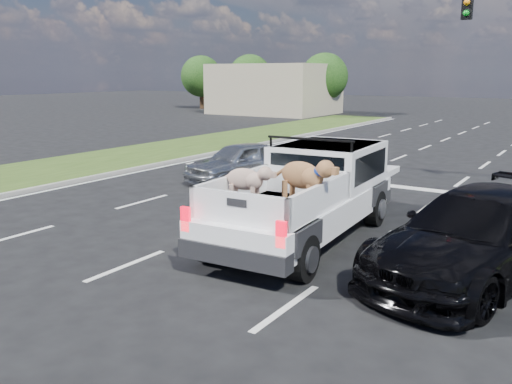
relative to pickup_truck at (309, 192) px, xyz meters
The scene contains 11 objects.
ground 3.62m from the pickup_truck, 95.43° to the right, with size 160.00×160.00×0.00m, color black.
road_markings 3.29m from the pickup_truck, 96.02° to the left, with size 17.75×60.00×0.01m.
grass_median_left 12.14m from the pickup_truck, 167.84° to the left, with size 5.00×60.00×0.10m, color #284414.
curb_left 9.77m from the pickup_truck, 164.79° to the left, with size 0.15×60.00×0.14m, color gray.
building_left 38.39m from the pickup_truck, 121.99° to the left, with size 10.00×8.00×4.40m, color tan.
tree_far_a 46.03m from the pickup_truck, 131.28° to the left, with size 4.20×4.20×5.40m.
tree_far_b 42.32m from the pickup_truck, 125.15° to the left, with size 4.20×4.20×5.40m.
tree_far_c 38.28m from the pickup_truck, 115.30° to the left, with size 4.20×4.20×5.40m.
pickup_truck is the anchor object (origin of this frame).
silver_sedan 6.69m from the pickup_truck, 137.47° to the left, with size 1.59×3.94×1.34m, color #AAADB1.
black_coupe 3.67m from the pickup_truck, ahead, with size 2.19×5.39×1.56m, color black.
Camera 1 is at (5.60, -6.86, 3.57)m, focal length 38.00 mm.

